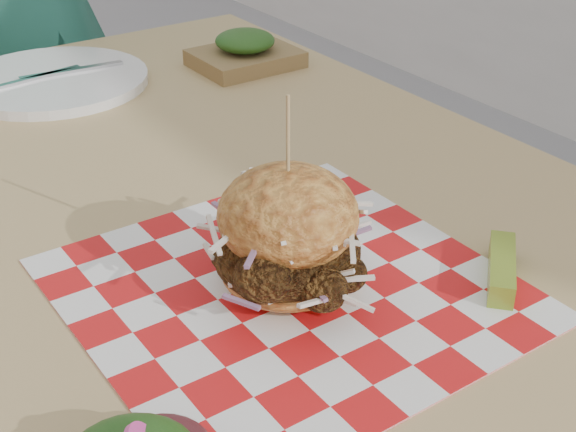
% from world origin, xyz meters
% --- Properties ---
extents(patio_table, '(0.80, 1.20, 0.75)m').
position_xyz_m(patio_table, '(0.07, -0.26, 0.67)').
color(patio_table, tan).
rests_on(patio_table, ground).
extents(paper_liner, '(0.36, 0.36, 0.00)m').
position_xyz_m(paper_liner, '(0.06, -0.45, 0.75)').
color(paper_liner, red).
rests_on(paper_liner, patio_table).
extents(sandwich, '(0.16, 0.16, 0.18)m').
position_xyz_m(sandwich, '(0.06, -0.45, 0.80)').
color(sandwich, gold).
rests_on(sandwich, paper_liner).
extents(pickle_spear, '(0.09, 0.08, 0.02)m').
position_xyz_m(pickle_spear, '(0.22, -0.54, 0.76)').
color(pickle_spear, olive).
rests_on(pickle_spear, paper_liner).
extents(place_setting, '(0.27, 0.27, 0.02)m').
position_xyz_m(place_setting, '(0.07, 0.17, 0.76)').
color(place_setting, white).
rests_on(place_setting, patio_table).
extents(kraft_tray, '(0.15, 0.12, 0.06)m').
position_xyz_m(kraft_tray, '(0.34, 0.08, 0.77)').
color(kraft_tray, olive).
rests_on(kraft_tray, patio_table).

